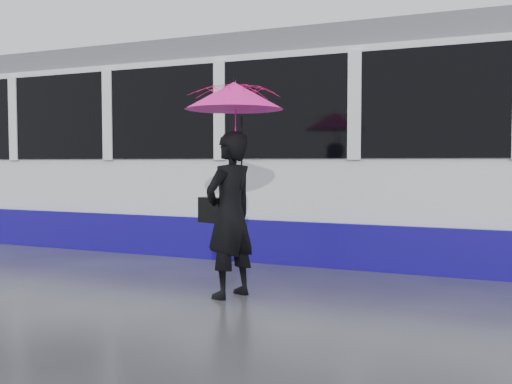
% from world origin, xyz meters
% --- Properties ---
extents(ground, '(90.00, 90.00, 0.00)m').
position_xyz_m(ground, '(0.00, 0.00, 0.00)').
color(ground, '#28292D').
rests_on(ground, ground).
extents(rails, '(34.00, 1.51, 0.02)m').
position_xyz_m(rails, '(0.00, 2.50, 0.01)').
color(rails, '#3F3D38').
rests_on(rails, ground).
extents(tram, '(26.00, 2.56, 3.35)m').
position_xyz_m(tram, '(-0.94, 2.50, 1.64)').
color(tram, white).
rests_on(tram, ground).
extents(woman, '(0.61, 0.75, 1.77)m').
position_xyz_m(woman, '(-0.29, -0.78, 0.89)').
color(woman, black).
rests_on(woman, ground).
extents(umbrella, '(1.32, 1.32, 1.20)m').
position_xyz_m(umbrella, '(-0.24, -0.78, 1.94)').
color(umbrella, '#FC155F').
rests_on(umbrella, ground).
extents(handbag, '(0.34, 0.23, 0.45)m').
position_xyz_m(handbag, '(-0.51, -0.76, 0.93)').
color(handbag, black).
rests_on(handbag, ground).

